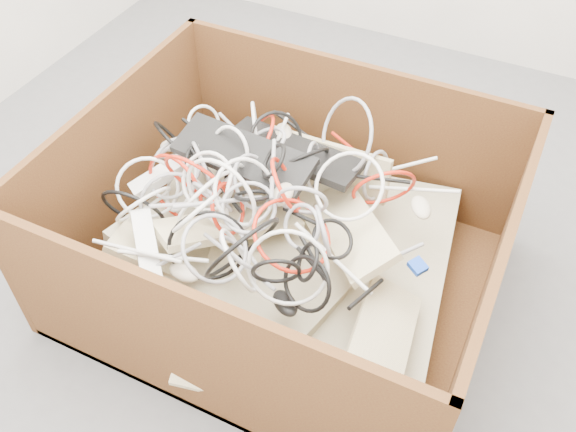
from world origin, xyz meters
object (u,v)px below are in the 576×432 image
at_px(power_strip_left, 172,168).
at_px(power_strip_right, 148,254).
at_px(cardboard_box, 280,253).
at_px(vga_plug, 418,266).

distance_m(power_strip_left, power_strip_right, 0.34).
bearing_deg(cardboard_box, vga_plug, -6.36).
bearing_deg(cardboard_box, power_strip_right, -130.13).
xyz_separation_m(cardboard_box, power_strip_right, (-0.26, -0.31, 0.19)).
relative_size(power_strip_left, power_strip_right, 0.98).
bearing_deg(vga_plug, power_strip_left, -151.34).
xyz_separation_m(cardboard_box, vga_plug, (0.44, -0.05, 0.22)).
xyz_separation_m(power_strip_left, vga_plug, (0.83, -0.05, 0.00)).
bearing_deg(cardboard_box, power_strip_left, -179.92).
xyz_separation_m(cardboard_box, power_strip_left, (-0.38, -0.00, 0.22)).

